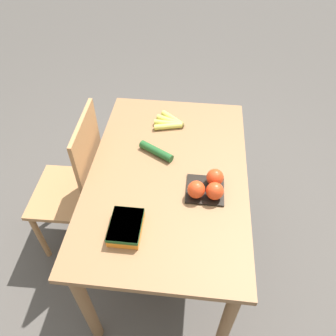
% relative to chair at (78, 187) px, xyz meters
% --- Properties ---
extents(ground_plane, '(12.00, 12.00, 0.00)m').
position_rel_chair_xyz_m(ground_plane, '(-0.07, -0.54, -0.51)').
color(ground_plane, '#4C4742').
extents(dining_table, '(1.23, 0.79, 0.77)m').
position_rel_chair_xyz_m(dining_table, '(-0.07, -0.54, 0.15)').
color(dining_table, olive).
rests_on(dining_table, ground_plane).
extents(chair, '(0.43, 0.41, 1.00)m').
position_rel_chair_xyz_m(chair, '(0.00, 0.00, 0.00)').
color(chair, '#A87547').
rests_on(chair, ground_plane).
extents(banana_bunch, '(0.17, 0.17, 0.03)m').
position_rel_chair_xyz_m(banana_bunch, '(0.30, -0.51, 0.28)').
color(banana_bunch, brown).
rests_on(banana_bunch, dining_table).
extents(tomato_pack, '(0.18, 0.18, 0.09)m').
position_rel_chair_xyz_m(tomato_pack, '(-0.19, -0.74, 0.31)').
color(tomato_pack, black).
rests_on(tomato_pack, dining_table).
extents(carrot_bag, '(0.18, 0.13, 0.05)m').
position_rel_chair_xyz_m(carrot_bag, '(-0.44, -0.40, 0.30)').
color(carrot_bag, orange).
rests_on(carrot_bag, dining_table).
extents(cucumber_near, '(0.14, 0.19, 0.04)m').
position_rel_chair_xyz_m(cucumber_near, '(0.05, -0.47, 0.29)').
color(cucumber_near, '#1E5123').
rests_on(cucumber_near, dining_table).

